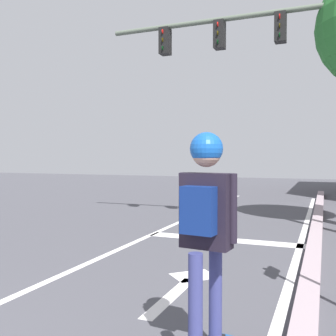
{
  "coord_description": "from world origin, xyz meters",
  "views": [
    {
      "loc": [
        3.81,
        0.01,
        1.62
      ],
      "look_at": [
        1.78,
        5.04,
        1.46
      ],
      "focal_mm": 41.62,
      "sensor_mm": 36.0,
      "label": 1
    }
  ],
  "objects": [
    {
      "name": "lane_arrow_stem",
      "position": [
        2.17,
        4.16,
        0.0
      ],
      "size": [
        0.16,
        1.4,
        0.01
      ],
      "primitive_type": "cube",
      "color": "silver",
      "rests_on": "ground"
    },
    {
      "name": "lane_line_curbside",
      "position": [
        3.4,
        6.0,
        0.0
      ],
      "size": [
        0.12,
        20.0,
        0.01
      ],
      "primitive_type": "cube",
      "color": "silver",
      "rests_on": "ground"
    },
    {
      "name": "skater",
      "position": [
        2.95,
        2.92,
        1.19
      ],
      "size": [
        0.48,
        0.64,
        1.74
      ],
      "color": "navy",
      "rests_on": "skateboard"
    },
    {
      "name": "traffic_signal_mast",
      "position": [
        2.56,
        8.91,
        3.81
      ],
      "size": [
        5.55,
        0.34,
        5.19
      ],
      "color": "#586455",
      "rests_on": "ground"
    },
    {
      "name": "curb_strip",
      "position": [
        3.65,
        6.0,
        0.07
      ],
      "size": [
        0.24,
        24.0,
        0.14
      ],
      "primitive_type": "cube",
      "color": "#A6929B",
      "rests_on": "ground"
    },
    {
      "name": "stop_bar",
      "position": [
        2.01,
        7.41,
        0.0
      ],
      "size": [
        3.07,
        0.4,
        0.01
      ],
      "primitive_type": "cube",
      "color": "silver",
      "rests_on": "ground"
    },
    {
      "name": "lane_line_center",
      "position": [
        0.48,
        6.0,
        0.0
      ],
      "size": [
        0.12,
        20.0,
        0.01
      ],
      "primitive_type": "cube",
      "color": "silver",
      "rests_on": "ground"
    },
    {
      "name": "lane_arrow_head",
      "position": [
        2.17,
        5.01,
        0.0
      ],
      "size": [
        0.71,
        0.71,
        0.01
      ],
      "primitive_type": "cube",
      "rotation": [
        0.0,
        0.0,
        0.79
      ],
      "color": "silver",
      "rests_on": "ground"
    }
  ]
}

